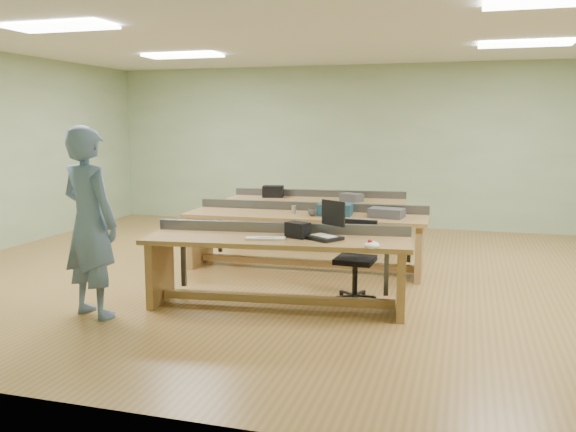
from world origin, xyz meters
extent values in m
plane|color=olive|center=(0.00, 0.00, 0.00)|extent=(10.00, 10.00, 0.00)
plane|color=silver|center=(0.00, 0.00, 3.00)|extent=(10.00, 10.00, 0.00)
cube|color=#99B388|center=(0.00, 4.00, 1.50)|extent=(10.00, 0.04, 3.00)
cube|color=#99B388|center=(0.00, -4.00, 1.50)|extent=(10.00, 0.04, 3.00)
cube|color=white|center=(-2.50, -1.50, 2.97)|extent=(1.20, 0.50, 0.03)
cube|color=white|center=(-2.50, 1.50, 2.97)|extent=(1.20, 0.50, 0.03)
cube|color=white|center=(2.50, -1.50, 2.97)|extent=(1.20, 0.50, 0.03)
cube|color=white|center=(2.50, 1.50, 2.97)|extent=(1.20, 0.50, 0.03)
cube|color=#A47F45|center=(-0.04, -1.48, 0.72)|extent=(2.83, 1.05, 0.05)
cube|color=#A47F45|center=(-1.31, -1.63, 0.35)|extent=(0.15, 0.64, 0.70)
cube|color=#A47F45|center=(1.23, -1.33, 0.35)|extent=(0.15, 0.64, 0.70)
cube|color=#A47F45|center=(-0.04, -1.48, 0.10)|extent=(2.46, 0.38, 0.08)
cube|color=#484A4F|center=(-0.08, -1.15, 0.81)|extent=(2.76, 0.40, 0.11)
cube|color=#A47F45|center=(-0.18, 0.22, 0.72)|extent=(3.19, 0.95, 0.05)
cube|color=#A47F45|center=(-1.66, 0.17, 0.35)|extent=(0.10, 0.75, 0.70)
cube|color=#A47F45|center=(1.30, 0.27, 0.35)|extent=(0.10, 0.75, 0.70)
cube|color=#A47F45|center=(-0.18, 0.22, 0.10)|extent=(2.86, 0.20, 0.08)
cube|color=#484A4F|center=(-0.20, 0.60, 0.81)|extent=(3.16, 0.19, 0.11)
cube|color=#A47F45|center=(-0.43, 1.81, 0.72)|extent=(2.83, 0.96, 0.05)
cube|color=#A47F45|center=(-1.72, 1.71, 0.35)|extent=(0.13, 0.65, 0.70)
cube|color=#A47F45|center=(0.86, 1.91, 0.35)|extent=(0.13, 0.65, 0.70)
cube|color=#A47F45|center=(-0.43, 1.81, 0.10)|extent=(2.48, 0.29, 0.08)
cube|color=#484A4F|center=(-0.46, 2.14, 0.81)|extent=(2.78, 0.30, 0.11)
imported|color=slate|center=(-1.74, -2.24, 0.95)|extent=(0.81, 0.66, 1.91)
cube|color=black|center=(0.45, -1.41, 0.77)|extent=(0.42, 0.41, 0.04)
cube|color=black|center=(0.52, -1.30, 1.01)|extent=(0.29, 0.19, 0.26)
cube|color=beige|center=(-0.12, -1.60, 0.76)|extent=(0.42, 0.22, 0.02)
ellipsoid|color=white|center=(0.99, -1.75, 0.79)|extent=(0.19, 0.21, 0.07)
cube|color=black|center=(0.17, -1.39, 0.83)|extent=(0.28, 0.23, 0.16)
cylinder|color=black|center=(0.70, -0.94, 0.21)|extent=(0.06, 0.06, 0.43)
cube|color=black|center=(0.70, -0.94, 0.45)|extent=(0.43, 0.43, 0.06)
cube|color=black|center=(0.71, -0.75, 0.68)|extent=(0.39, 0.07, 0.37)
cylinder|color=black|center=(0.70, -0.94, 0.03)|extent=(0.50, 0.50, 0.06)
cube|color=#153646|center=(0.21, 0.27, 0.83)|extent=(0.44, 0.34, 0.15)
cube|color=#373739|center=(0.88, 0.25, 0.81)|extent=(0.46, 0.33, 0.12)
imported|color=#373739|center=(-0.05, 0.10, 0.80)|extent=(0.13, 0.13, 0.09)
cylinder|color=#B6B7BB|center=(-0.32, 0.19, 0.81)|extent=(0.07, 0.07, 0.11)
cube|color=black|center=(-1.15, 1.87, 0.84)|extent=(0.36, 0.29, 0.18)
cube|color=#373739|center=(0.16, 1.69, 0.81)|extent=(0.37, 0.33, 0.12)
camera|label=1|loc=(1.83, -7.39, 1.93)|focal=38.00mm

